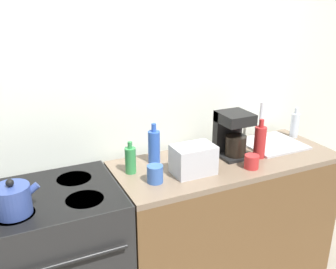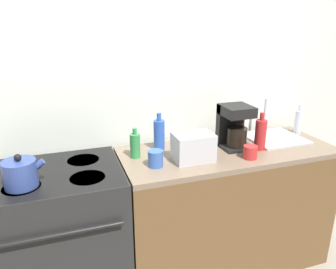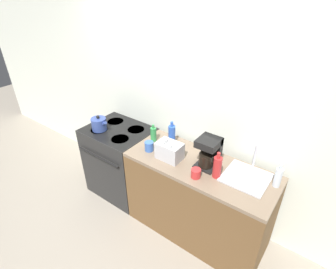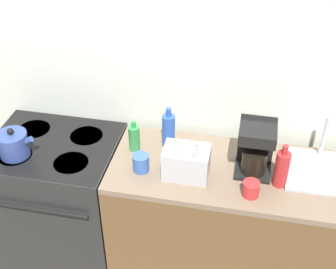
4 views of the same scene
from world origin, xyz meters
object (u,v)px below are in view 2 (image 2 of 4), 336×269
bottle_clear (298,122)px  bottle_blue (159,134)px  toaster (193,147)px  cup_blue (155,159)px  kettle (21,173)px  stove (63,236)px  coffee_maker (234,125)px  cup_red (250,152)px  bottle_red (260,134)px  bottle_green (135,145)px

bottle_clear → bottle_blue: bearing=178.6°
toaster → cup_blue: size_ratio=2.46×
toaster → cup_blue: toaster is taller
kettle → toaster: kettle is taller
stove → kettle: kettle is taller
bottle_blue → bottle_clear: bearing=-1.4°
coffee_maker → cup_red: size_ratio=3.34×
kettle → toaster: 1.02m
cup_red → kettle: bearing=177.2°
toaster → coffee_maker: bearing=20.0°
bottle_clear → coffee_maker: bearing=-172.1°
kettle → bottle_clear: bearing=7.0°
bottle_red → bottle_blue: bottle_red is taller
stove → coffee_maker: (1.22, 0.03, 0.62)m
coffee_maker → bottle_clear: bearing=7.9°
bottle_red → cup_blue: 0.78m
kettle → bottle_blue: size_ratio=0.85×
toaster → cup_red: 0.38m
cup_red → bottle_green: bearing=159.8°
kettle → bottle_blue: bearing=17.6°
toaster → bottle_blue: 0.29m
bottle_clear → cup_blue: bottle_clear is taller
bottle_red → cup_blue: (-0.77, -0.04, -0.06)m
bottle_red → bottle_green: 0.87m
coffee_maker → bottle_red: bearing=-36.3°
bottle_red → toaster: bearing=-177.3°
bottle_green → stove: bearing=-172.7°
coffee_maker → cup_blue: bearing=-166.9°
kettle → cup_blue: (0.76, 0.01, -0.03)m
kettle → bottle_clear: 2.04m
stove → kettle: size_ratio=4.19×
coffee_maker → bottle_clear: size_ratio=1.31×
coffee_maker → bottle_clear: coffee_maker is taller
bottle_green → cup_blue: bottle_green is taller
toaster → coffee_maker: (0.37, 0.13, 0.07)m
toaster → bottle_green: (-0.34, 0.17, -0.01)m
kettle → bottle_red: bearing=1.9°
bottle_blue → cup_blue: bearing=-112.1°
bottle_blue → cup_red: 0.62m
coffee_maker → bottle_blue: bearing=167.3°
stove → bottle_clear: bearing=3.7°
bottle_red → cup_blue: size_ratio=2.58×
kettle → cup_red: bearing=-2.8°
toaster → kettle: bearing=-178.6°
bottle_clear → bottle_green: bearing=-177.7°
bottle_green → bottle_clear: bearing=2.3°
toaster → cup_blue: bearing=-177.2°
bottle_clear → cup_red: size_ratio=2.56×
bottle_clear → bottle_green: bottle_clear is taller
kettle → cup_blue: kettle is taller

